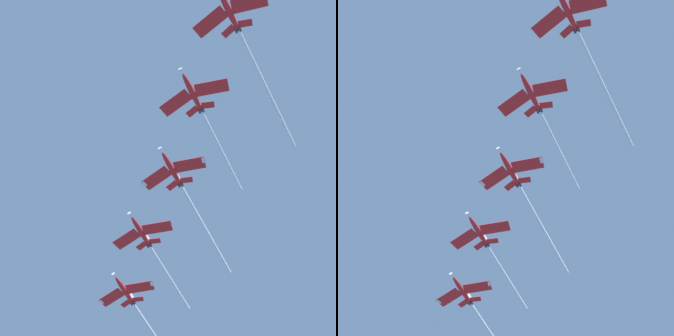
% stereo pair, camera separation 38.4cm
% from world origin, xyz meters
% --- Properties ---
extents(jet_lead, '(47.44, 23.19, 9.20)m').
position_xyz_m(jet_lead, '(28.57, 7.70, 147.24)').
color(jet_lead, red).
extents(jet_second, '(38.32, 21.09, 7.60)m').
position_xyz_m(jet_second, '(33.40, 28.59, 146.22)').
color(jet_second, red).
extents(jet_third, '(45.27, 23.22, 9.32)m').
position_xyz_m(jet_third, '(49.17, 50.41, 141.92)').
color(jet_third, red).
extents(jet_fourth, '(39.35, 21.27, 7.49)m').
position_xyz_m(jet_fourth, '(54.53, 72.21, 140.95)').
color(jet_fourth, red).
extents(jet_fifth, '(43.98, 22.42, 9.33)m').
position_xyz_m(jet_fifth, '(68.55, 93.64, 137.07)').
color(jet_fifth, red).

